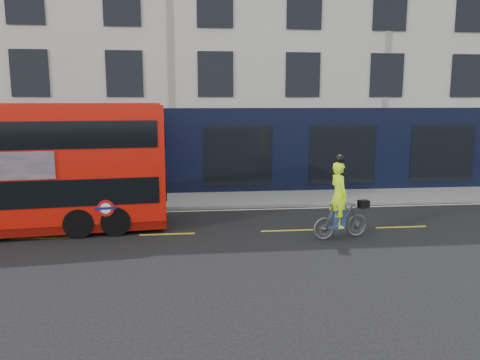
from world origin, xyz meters
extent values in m
plane|color=black|center=(0.00, 0.00, 0.00)|extent=(120.00, 120.00, 0.00)
cube|color=gray|center=(0.00, 6.50, 0.06)|extent=(60.00, 3.00, 0.12)
cube|color=slate|center=(0.00, 5.00, 0.07)|extent=(60.00, 0.12, 0.13)
cube|color=beige|center=(0.00, 13.00, 7.50)|extent=(50.00, 10.00, 15.00)
cube|color=black|center=(0.00, 7.98, 2.00)|extent=(50.00, 0.08, 4.00)
cube|color=silver|center=(0.00, 4.70, 0.00)|extent=(58.00, 0.10, 0.01)
cube|color=#630903|center=(-5.35, 2.20, 0.29)|extent=(10.65, 3.49, 0.29)
cube|color=black|center=(-5.35, 2.20, 1.47)|extent=(10.24, 3.53, 0.86)
cube|color=black|center=(-0.13, 2.79, 1.47)|extent=(0.28, 2.13, 0.86)
cube|color=black|center=(-0.13, 2.79, 3.28)|extent=(0.28, 2.13, 0.86)
cylinder|color=red|center=(-1.90, 1.36, 0.95)|extent=(0.53, 0.08, 0.53)
cylinder|color=white|center=(-1.90, 1.36, 0.95)|extent=(0.34, 0.06, 0.34)
cube|color=#0C1459|center=(-1.90, 1.35, 0.95)|extent=(0.66, 0.09, 0.09)
cylinder|color=black|center=(-1.76, 2.61, 0.48)|extent=(1.22, 2.52, 0.95)
cylinder|color=black|center=(-2.89, 2.48, 0.48)|extent=(1.22, 2.52, 0.95)
imported|color=#4F5254|center=(5.48, 0.42, 0.58)|extent=(1.99, 0.94, 1.15)
imported|color=#BAF911|center=(5.37, 0.40, 1.42)|extent=(0.64, 0.84, 2.06)
cube|color=black|center=(6.26, 0.59, 1.06)|extent=(0.36, 0.31, 0.25)
cube|color=navy|center=(5.37, 0.40, 0.73)|extent=(0.42, 0.49, 0.78)
sphere|color=black|center=(5.37, 0.40, 2.54)|extent=(0.29, 0.29, 0.29)
camera|label=1|loc=(0.75, -13.46, 4.29)|focal=35.00mm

